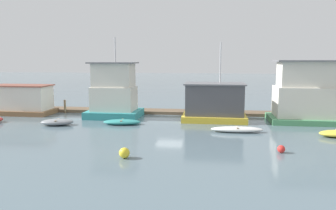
{
  "coord_description": "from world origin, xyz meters",
  "views": [
    {
      "loc": [
        4.05,
        -30.34,
        5.56
      ],
      "look_at": [
        0.0,
        -1.0,
        1.4
      ],
      "focal_mm": 35.0,
      "sensor_mm": 36.0,
      "label": 1
    }
  ],
  "objects_px": {
    "houseboat_teal": "(114,93)",
    "buoy_red": "(281,149)",
    "mooring_post_centre": "(65,106)",
    "houseboat_yellow": "(214,103)",
    "buoy_yellow": "(124,153)",
    "houseboat_green": "(307,95)",
    "dinghy_teal": "(122,122)",
    "dinghy_white": "(237,129)",
    "dinghy_grey": "(57,122)",
    "houseboat_brown": "(22,100)"
  },
  "relations": [
    {
      "from": "houseboat_teal",
      "to": "houseboat_green",
      "type": "bearing_deg",
      "value": -0.17
    },
    {
      "from": "houseboat_brown",
      "to": "dinghy_teal",
      "type": "distance_m",
      "value": 12.27
    },
    {
      "from": "houseboat_yellow",
      "to": "mooring_post_centre",
      "type": "bearing_deg",
      "value": 172.16
    },
    {
      "from": "dinghy_teal",
      "to": "buoy_red",
      "type": "distance_m",
      "value": 13.71
    },
    {
      "from": "houseboat_yellow",
      "to": "buoy_yellow",
      "type": "relative_size",
      "value": 11.52
    },
    {
      "from": "houseboat_teal",
      "to": "dinghy_teal",
      "type": "relative_size",
      "value": 2.28
    },
    {
      "from": "houseboat_teal",
      "to": "buoy_red",
      "type": "bearing_deg",
      "value": -37.63
    },
    {
      "from": "houseboat_green",
      "to": "houseboat_brown",
      "type": "bearing_deg",
      "value": 178.77
    },
    {
      "from": "houseboat_teal",
      "to": "dinghy_white",
      "type": "bearing_deg",
      "value": -24.18
    },
    {
      "from": "houseboat_yellow",
      "to": "mooring_post_centre",
      "type": "distance_m",
      "value": 15.57
    },
    {
      "from": "mooring_post_centre",
      "to": "buoy_red",
      "type": "bearing_deg",
      "value": -32.11
    },
    {
      "from": "buoy_yellow",
      "to": "dinghy_white",
      "type": "bearing_deg",
      "value": 48.54
    },
    {
      "from": "houseboat_teal",
      "to": "mooring_post_centre",
      "type": "relative_size",
      "value": 5.56
    },
    {
      "from": "houseboat_yellow",
      "to": "dinghy_white",
      "type": "height_order",
      "value": "houseboat_yellow"
    },
    {
      "from": "mooring_post_centre",
      "to": "buoy_yellow",
      "type": "relative_size",
      "value": 2.24
    },
    {
      "from": "houseboat_teal",
      "to": "mooring_post_centre",
      "type": "bearing_deg",
      "value": 163.47
    },
    {
      "from": "dinghy_grey",
      "to": "dinghy_white",
      "type": "distance_m",
      "value": 14.94
    },
    {
      "from": "houseboat_brown",
      "to": "dinghy_grey",
      "type": "relative_size",
      "value": 2.13
    },
    {
      "from": "houseboat_teal",
      "to": "buoy_yellow",
      "type": "bearing_deg",
      "value": -70.59
    },
    {
      "from": "dinghy_white",
      "to": "mooring_post_centre",
      "type": "height_order",
      "value": "mooring_post_centre"
    },
    {
      "from": "mooring_post_centre",
      "to": "buoy_red",
      "type": "xyz_separation_m",
      "value": [
        19.35,
        -12.15,
        -0.45
      ]
    },
    {
      "from": "mooring_post_centre",
      "to": "dinghy_grey",
      "type": "bearing_deg",
      "value": -70.47
    },
    {
      "from": "houseboat_green",
      "to": "dinghy_white",
      "type": "height_order",
      "value": "houseboat_green"
    },
    {
      "from": "buoy_yellow",
      "to": "dinghy_teal",
      "type": "bearing_deg",
      "value": 106.62
    },
    {
      "from": "buoy_yellow",
      "to": "mooring_post_centre",
      "type": "bearing_deg",
      "value": 125.55
    },
    {
      "from": "houseboat_teal",
      "to": "dinghy_grey",
      "type": "relative_size",
      "value": 2.59
    },
    {
      "from": "dinghy_grey",
      "to": "buoy_yellow",
      "type": "xyz_separation_m",
      "value": [
        8.14,
        -8.28,
        0.04
      ]
    },
    {
      "from": "houseboat_green",
      "to": "buoy_yellow",
      "type": "bearing_deg",
      "value": -136.02
    },
    {
      "from": "houseboat_brown",
      "to": "houseboat_teal",
      "type": "height_order",
      "value": "houseboat_teal"
    },
    {
      "from": "houseboat_green",
      "to": "dinghy_teal",
      "type": "bearing_deg",
      "value": -168.08
    },
    {
      "from": "dinghy_grey",
      "to": "dinghy_teal",
      "type": "height_order",
      "value": "dinghy_grey"
    },
    {
      "from": "mooring_post_centre",
      "to": "houseboat_yellow",
      "type": "bearing_deg",
      "value": -7.84
    },
    {
      "from": "dinghy_white",
      "to": "mooring_post_centre",
      "type": "relative_size",
      "value": 2.96
    },
    {
      "from": "dinghy_teal",
      "to": "houseboat_teal",
      "type": "bearing_deg",
      "value": 116.55
    },
    {
      "from": "houseboat_brown",
      "to": "houseboat_teal",
      "type": "bearing_deg",
      "value": -3.11
    },
    {
      "from": "houseboat_green",
      "to": "dinghy_teal",
      "type": "relative_size",
      "value": 1.93
    },
    {
      "from": "houseboat_teal",
      "to": "buoy_red",
      "type": "height_order",
      "value": "houseboat_teal"
    },
    {
      "from": "mooring_post_centre",
      "to": "buoy_red",
      "type": "height_order",
      "value": "mooring_post_centre"
    },
    {
      "from": "dinghy_teal",
      "to": "mooring_post_centre",
      "type": "height_order",
      "value": "mooring_post_centre"
    },
    {
      "from": "houseboat_brown",
      "to": "houseboat_green",
      "type": "height_order",
      "value": "houseboat_green"
    },
    {
      "from": "dinghy_teal",
      "to": "houseboat_brown",
      "type": "bearing_deg",
      "value": 161.13
    },
    {
      "from": "mooring_post_centre",
      "to": "houseboat_green",
      "type": "bearing_deg",
      "value": -4.36
    },
    {
      "from": "houseboat_green",
      "to": "dinghy_grey",
      "type": "relative_size",
      "value": 2.19
    },
    {
      "from": "houseboat_green",
      "to": "buoy_red",
      "type": "distance_m",
      "value": 11.37
    },
    {
      "from": "houseboat_yellow",
      "to": "buoy_red",
      "type": "relative_size",
      "value": 15.24
    },
    {
      "from": "buoy_red",
      "to": "mooring_post_centre",
      "type": "bearing_deg",
      "value": 147.89
    },
    {
      "from": "buoy_yellow",
      "to": "houseboat_yellow",
      "type": "bearing_deg",
      "value": 67.76
    },
    {
      "from": "mooring_post_centre",
      "to": "buoy_red",
      "type": "distance_m",
      "value": 22.85
    },
    {
      "from": "houseboat_teal",
      "to": "buoy_yellow",
      "type": "xyz_separation_m",
      "value": [
        4.49,
        -12.73,
        -2.03
      ]
    },
    {
      "from": "houseboat_brown",
      "to": "houseboat_teal",
      "type": "distance_m",
      "value": 9.91
    }
  ]
}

